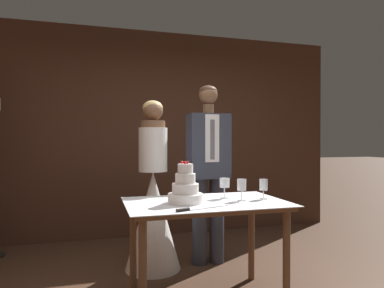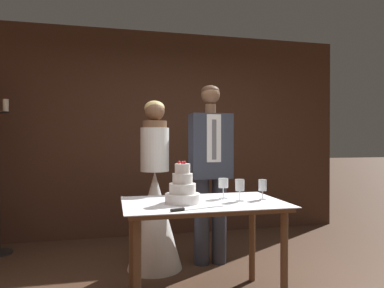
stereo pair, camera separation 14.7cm
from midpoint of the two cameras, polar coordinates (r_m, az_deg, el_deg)
name	(u,v)px [view 1 (the left image)]	position (r m, az deg, el deg)	size (l,w,h in m)	color
wall_back	(161,133)	(4.66, -6.01, 1.76)	(4.94, 0.12, 2.72)	#472B1E
cake_table	(206,215)	(2.72, 0.73, -11.68)	(1.24, 0.77, 0.78)	brown
tiered_cake	(185,190)	(2.62, -2.74, -7.61)	(0.27, 0.27, 0.32)	white
cake_knife	(193,209)	(2.37, -1.68, -10.80)	(0.41, 0.14, 0.02)	silver
wine_glass_near	(263,186)	(2.84, 10.37, -6.88)	(0.07, 0.07, 0.16)	silver
wine_glass_middle	(242,185)	(2.74, 6.74, -6.88)	(0.07, 0.07, 0.17)	silver
wine_glass_far	(225,184)	(2.84, 3.96, -6.65)	(0.08, 0.08, 0.17)	silver
bride	(153,207)	(3.44, -7.75, -10.43)	(0.54, 0.54, 1.65)	white
groom	(208,165)	(3.51, 1.52, -3.56)	(0.41, 0.25, 1.82)	#333847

